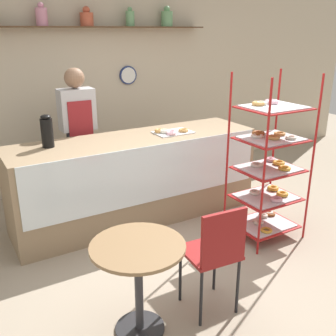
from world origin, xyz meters
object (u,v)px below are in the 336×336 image
at_px(pastry_rack, 269,167).
at_px(coffee_carafe, 47,131).
at_px(cafe_chair, 216,249).
at_px(cafe_table, 138,267).
at_px(person_worker, 79,133).
at_px(donut_tray_counter, 171,132).

xyz_separation_m(pastry_rack, coffee_carafe, (-1.90, 1.17, 0.36)).
relative_size(pastry_rack, coffee_carafe, 5.13).
relative_size(pastry_rack, cafe_chair, 1.88).
bearing_deg(cafe_table, person_worker, 80.93).
bearing_deg(coffee_carafe, pastry_rack, -31.57).
distance_m(pastry_rack, cafe_chair, 1.43).
distance_m(cafe_chair, donut_tray_counter, 1.91).
xyz_separation_m(person_worker, donut_tray_counter, (0.87, -0.67, 0.05)).
xyz_separation_m(cafe_chair, coffee_carafe, (-0.69, 1.90, 0.56)).
relative_size(coffee_carafe, donut_tray_counter, 0.77).
bearing_deg(coffee_carafe, cafe_chair, -70.14).
height_order(pastry_rack, person_worker, pastry_rack).
distance_m(person_worker, cafe_chair, 2.44).
distance_m(pastry_rack, person_worker, 2.20).
bearing_deg(pastry_rack, person_worker, 130.28).
bearing_deg(person_worker, cafe_chair, -85.07).
bearing_deg(cafe_chair, coffee_carafe, -65.90).
distance_m(coffee_carafe, donut_tray_counter, 1.36).
distance_m(person_worker, cafe_table, 2.34).
relative_size(person_worker, coffee_carafe, 5.07).
bearing_deg(donut_tray_counter, cafe_table, -127.33).
relative_size(cafe_table, cafe_chair, 0.78).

